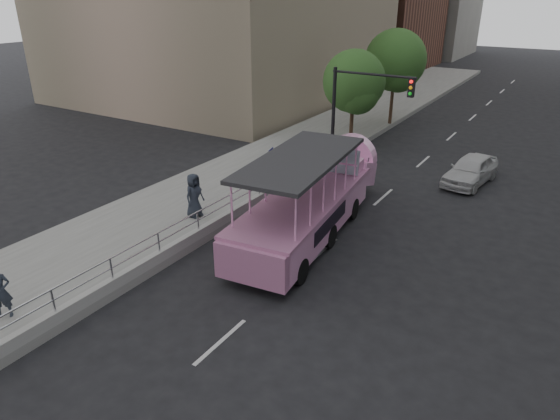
% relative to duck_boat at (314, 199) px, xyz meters
% --- Properties ---
extents(ground, '(160.00, 160.00, 0.00)m').
position_rel_duck_boat_xyz_m(ground, '(0.18, -5.44, -1.25)').
color(ground, black).
extents(sidewalk, '(5.50, 80.00, 0.30)m').
position_rel_duck_boat_xyz_m(sidewalk, '(-5.57, 4.56, -1.10)').
color(sidewalk, '#979792').
rests_on(sidewalk, ground).
extents(kerb_wall, '(0.24, 30.00, 0.36)m').
position_rel_duck_boat_xyz_m(kerb_wall, '(-2.94, -3.44, -0.77)').
color(kerb_wall, '#ADACA7').
rests_on(kerb_wall, sidewalk).
extents(guardrail, '(0.07, 22.00, 0.71)m').
position_rel_duck_boat_xyz_m(guardrail, '(-2.94, -3.44, -0.11)').
color(guardrail, '#BCBCC1').
rests_on(guardrail, kerb_wall).
extents(duck_boat, '(3.56, 10.39, 3.38)m').
position_rel_duck_boat_xyz_m(duck_boat, '(0.00, 0.00, 0.00)').
color(duck_boat, black).
rests_on(duck_boat, ground).
extents(car, '(2.19, 4.25, 1.38)m').
position_rel_duck_boat_xyz_m(car, '(4.08, 8.48, -0.56)').
color(car, silver).
rests_on(car, ground).
extents(pedestrian_near, '(0.69, 0.71, 1.63)m').
position_rel_duck_boat_xyz_m(pedestrian_near, '(-4.41, -10.03, -0.14)').
color(pedestrian_near, '#252B36').
rests_on(pedestrian_near, sidewalk).
extents(pedestrian_far, '(0.62, 0.91, 1.81)m').
position_rel_duck_boat_xyz_m(pedestrian_far, '(-4.31, -2.04, -0.05)').
color(pedestrian_far, '#252B36').
rests_on(pedestrian_far, sidewalk).
extents(parking_sign, '(0.15, 0.55, 2.49)m').
position_rel_duck_boat_xyz_m(parking_sign, '(-2.82, 1.31, 0.34)').
color(parking_sign, black).
rests_on(parking_sign, ground).
extents(traffic_signal, '(4.20, 0.32, 5.20)m').
position_rel_duck_boat_xyz_m(traffic_signal, '(-1.53, 7.06, 2.24)').
color(traffic_signal, black).
rests_on(traffic_signal, ground).
extents(street_tree_near, '(3.52, 3.52, 5.72)m').
position_rel_duck_boat_xyz_m(street_tree_near, '(-3.12, 10.49, 2.56)').
color(street_tree_near, '#3B271B').
rests_on(street_tree_near, ground).
extents(street_tree_far, '(3.97, 3.97, 6.45)m').
position_rel_duck_boat_xyz_m(street_tree_far, '(-2.92, 16.49, 3.05)').
color(street_tree_far, '#3B271B').
rests_on(street_tree_far, ground).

